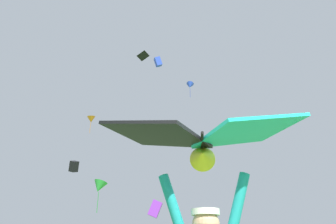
# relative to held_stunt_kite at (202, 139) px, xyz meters

# --- Properties ---
(held_stunt_kite) EXTENTS (1.77, 1.17, 0.41)m
(held_stunt_kite) POSITION_rel_held_stunt_kite_xyz_m (0.00, 0.00, 0.00)
(held_stunt_kite) COLOR black
(distant_kite_orange_high_left) EXTENTS (1.44, 1.47, 2.28)m
(distant_kite_orange_high_left) POSITION_rel_held_stunt_kite_xyz_m (-3.13, 33.32, 14.08)
(distant_kite_orange_high_left) COLOR orange
(distant_kite_black_overhead_distant) EXTENTS (0.52, 0.55, 0.32)m
(distant_kite_black_overhead_distant) POSITION_rel_held_stunt_kite_xyz_m (0.51, 10.07, 8.01)
(distant_kite_black_overhead_distant) COLOR black
(distant_kite_black_high_right) EXTENTS (1.00, 1.29, 1.36)m
(distant_kite_black_high_right) POSITION_rel_held_stunt_kite_xyz_m (-4.03, 29.23, 7.03)
(distant_kite_black_high_right) COLOR black
(distant_kite_green_mid_right) EXTENTS (1.95, 1.83, 3.13)m
(distant_kite_green_mid_right) POSITION_rel_held_stunt_kite_xyz_m (-1.29, 27.72, 4.80)
(distant_kite_green_mid_right) COLOR green
(distant_kite_blue_mid_left) EXTENTS (0.75, 0.79, 1.59)m
(distant_kite_blue_mid_left) POSITION_rel_held_stunt_kite_xyz_m (6.03, 20.56, 12.84)
(distant_kite_blue_mid_left) COLOR blue
(distant_kite_purple_low_left) EXTENTS (1.26, 0.99, 1.41)m
(distant_kite_purple_low_left) POSITION_rel_held_stunt_kite_xyz_m (3.21, 21.69, 2.13)
(distant_kite_purple_low_left) COLOR purple
(distant_kite_blue_low_right) EXTENTS (0.95, 0.80, 1.23)m
(distant_kite_blue_low_right) POSITION_rel_held_stunt_kite_xyz_m (3.85, 25.28, 18.28)
(distant_kite_blue_low_right) COLOR blue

